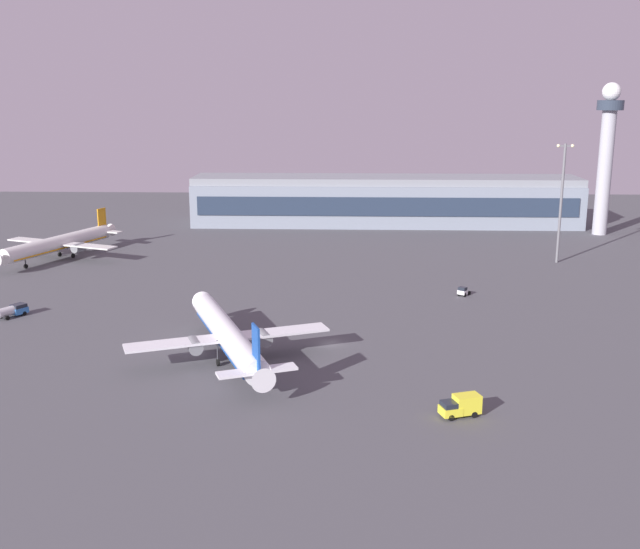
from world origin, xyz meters
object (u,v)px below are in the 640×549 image
at_px(airplane_terminal_side, 60,243).
at_px(pushback_tug, 463,291).
at_px(airplane_taxiway_distant, 228,336).
at_px(fuel_truck, 13,310).
at_px(control_tower, 606,149).
at_px(catering_truck, 461,406).
at_px(apron_light_east, 562,197).

bearing_deg(airplane_terminal_side, pushback_tug, -177.58).
distance_m(airplane_taxiway_distant, pushback_tug, 62.51).
distance_m(pushback_tug, fuel_truck, 94.85).
xyz_separation_m(control_tower, catering_truck, (-64.44, -140.85, -25.27)).
bearing_deg(pushback_tug, fuel_truck, 49.07).
relative_size(pushback_tug, apron_light_east, 0.11).
xyz_separation_m(airplane_terminal_side, apron_light_east, (133.53, 0.21, 13.25)).
bearing_deg(pushback_tug, airplane_taxiway_distant, 80.46).
bearing_deg(airplane_terminal_side, airplane_taxiway_distant, 147.78).
bearing_deg(catering_truck, pushback_tug, -27.42).
xyz_separation_m(airplane_taxiway_distant, apron_light_east, (75.58, 77.67, 13.24)).
height_order(catering_truck, fuel_truck, catering_truck).
height_order(pushback_tug, apron_light_east, apron_light_east).
relative_size(control_tower, airplane_terminal_side, 1.11).
distance_m(control_tower, catering_truck, 156.93).
height_order(airplane_taxiway_distant, apron_light_east, apron_light_east).
bearing_deg(apron_light_east, control_tower, 59.53).
bearing_deg(catering_truck, apron_light_east, -40.66).
bearing_deg(fuel_truck, catering_truck, 2.80).
distance_m(airplane_taxiway_distant, catering_truck, 41.73).
relative_size(control_tower, fuel_truck, 7.26).
bearing_deg(control_tower, apron_light_east, -120.47).
relative_size(airplane_terminal_side, pushback_tug, 12.01).
xyz_separation_m(airplane_taxiway_distant, catering_truck, (35.77, -21.31, -2.72)).
bearing_deg(fuel_truck, pushback_tug, 42.83).
xyz_separation_m(control_tower, airplane_terminal_side, (-158.17, -42.08, -22.57)).
height_order(pushback_tug, fuel_truck, fuel_truck).
xyz_separation_m(control_tower, apron_light_east, (-24.63, -41.87, -9.32)).
distance_m(fuel_truck, apron_light_east, 135.34).
distance_m(airplane_terminal_side, catering_truck, 136.19).
xyz_separation_m(control_tower, pushback_tug, (-54.68, -76.84, -25.78)).
bearing_deg(airplane_taxiway_distant, control_tower, 28.01).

